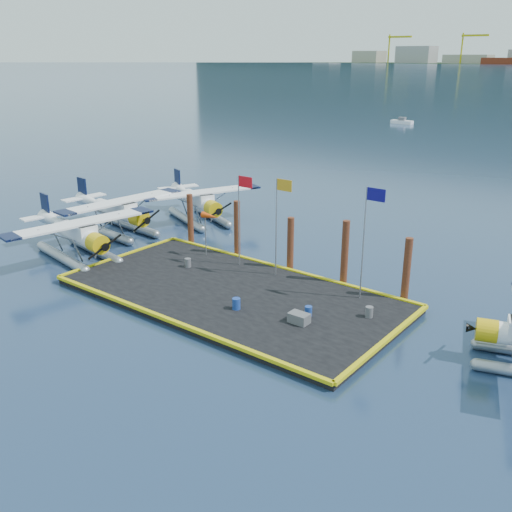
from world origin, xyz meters
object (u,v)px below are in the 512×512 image
Objects in this scene: drum_4 at (369,312)px; piling_4 at (406,272)px; flagpole_yellow at (279,212)px; flagpole_blue at (368,227)px; crate at (299,318)px; drum_0 at (188,263)px; drum_2 at (308,311)px; seaplane_c at (200,204)px; windsock at (210,217)px; drum_1 at (236,304)px; piling_0 at (190,221)px; piling_2 at (290,246)px; piling_3 at (345,255)px; piling_1 at (237,230)px; seaplane_b at (119,214)px; seaplane_a at (79,237)px; flagpole_red at (241,207)px.

piling_4 is at bearing 83.60° from drum_4.
flagpole_blue reaches higher than flagpole_yellow.
drum_0 is at bearing 167.10° from crate.
drum_2 is 0.14× the size of piling_4.
seaplane_c reaches higher than drum_2.
seaplane_c is at bearing 137.27° from windsock.
flagpole_yellow reaches higher than drum_1.
piling_0 reaches higher than crate.
piling_2 is (5.53, 1.60, -1.33)m from windsock.
drum_1 is 0.16× the size of piling_0.
piling_2 is at bearing 180.00° from piling_3.
flagpole_blue is at bearing -138.42° from piling_4.
seaplane_c is 16.00× the size of drum_1.
piling_4 is at bearing 0.00° from piling_1.
drum_1 is at bearing -50.58° from piling_1.
drum_0 is at bearing 80.19° from seaplane_b.
drum_0 is 0.55× the size of crate.
seaplane_a is 19.52× the size of drum_2.
drum_0 is 0.09× the size of flagpole_yellow.
drum_2 is 11.47m from windsock.
windsock is at bearing 180.00° from flagpole_yellow.
drum_0 is at bearing 119.57° from seaplane_a.
flagpole_blue is (4.82, 5.55, 3.97)m from drum_1.
piling_0 is 13.00m from piling_3.
piling_2 is (5.36, 4.05, 1.21)m from drum_0.
drum_2 is 0.14× the size of piling_2.
flagpole_yellow reaches higher than piling_2.
drum_1 is at bearing -79.11° from piling_2.
seaplane_b is at bearing 165.88° from crate.
seaplane_c is at bearing 148.16° from piling_1.
piling_1 is at bearing 180.00° from piling_4.
windsock is 0.78× the size of piling_4.
drum_0 is (7.55, -9.28, -0.92)m from seaplane_c.
drum_2 reaches higher than crate.
seaplane_a is at bearing -175.57° from drum_2.
drum_2 is (3.60, 1.70, -0.04)m from drum_1.
flagpole_red is (12.85, -0.37, 2.74)m from seaplane_b.
drum_0 is 0.10× the size of flagpole_red.
flagpole_yellow is 6.00m from flagpole_blue.
drum_0 is 7.18m from flagpole_yellow.
seaplane_a is 2.69× the size of piling_4.
windsock is 5.90m from piling_2.
flagpole_blue reaches higher than piling_3.
piling_0 is at bearing 170.14° from flagpole_yellow.
crate is at bearing -80.83° from piling_3.
flagpole_blue reaches higher than piling_4.
drum_4 reaches higher than crate.
piling_1 reaches higher than seaplane_c.
piling_1 reaches higher than seaplane_b.
piling_2 is at bearing 100.04° from seaplane_b.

